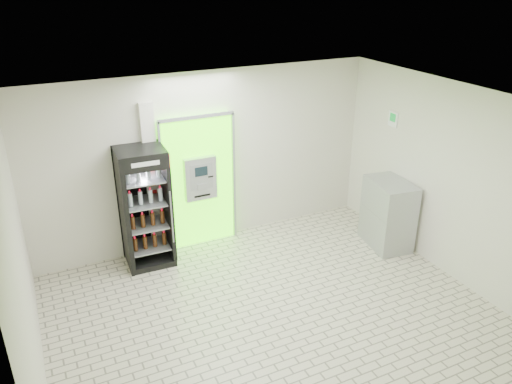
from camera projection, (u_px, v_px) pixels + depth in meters
ground at (274, 315)px, 7.04m from camera, size 6.00×6.00×0.00m
room_shell at (276, 197)px, 6.28m from camera, size 6.00×6.00×6.00m
atm_assembly at (199, 181)px, 8.46m from camera, size 1.30×0.24×2.33m
pillar at (152, 181)px, 8.13m from camera, size 0.22×0.11×2.60m
beverage_cooler at (145, 210)px, 7.96m from camera, size 0.77×0.72×1.98m
steel_cabinet at (388, 214)px, 8.60m from camera, size 0.73×0.97×1.19m
exit_sign at (393, 119)px, 8.49m from camera, size 0.02×0.22×0.26m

